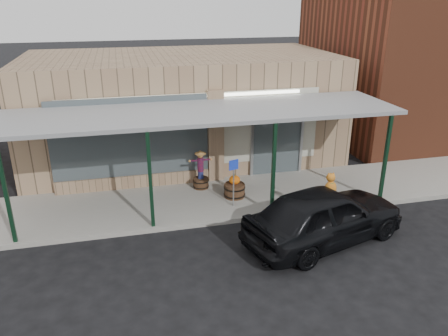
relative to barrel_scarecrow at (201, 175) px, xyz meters
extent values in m
plane|color=black|center=(-0.04, -4.47, -0.61)|extent=(120.00, 120.00, 0.00)
cube|color=gray|center=(-0.04, -0.87, -0.54)|extent=(40.00, 3.20, 0.15)
cube|color=#9B7D5F|center=(-0.04, 3.73, 1.49)|extent=(12.00, 6.00, 4.20)
cube|color=#495458|center=(-2.24, 0.58, 1.29)|extent=(5.20, 0.06, 2.80)
cube|color=#495458|center=(2.96, 0.71, 0.89)|extent=(1.80, 0.06, 2.80)
cube|color=#9B7D5F|center=(0.66, 0.63, 1.09)|extent=(0.55, 0.30, 3.40)
cube|color=#9B7D5F|center=(-2.24, 0.63, -0.26)|extent=(5.20, 0.30, 0.50)
cube|color=#B5B3A0|center=(-0.04, 0.70, 1.39)|extent=(9.00, 0.02, 2.60)
cube|color=white|center=(-0.04, 0.67, 2.59)|extent=(7.50, 0.03, 0.10)
cube|color=gray|center=(-0.04, -0.87, 2.44)|extent=(12.00, 3.00, 0.12)
cube|color=black|center=(-5.54, -2.32, 0.94)|extent=(0.10, 0.10, 2.95)
cube|color=black|center=(-1.84, -2.32, 0.94)|extent=(0.10, 0.10, 2.95)
cube|color=black|center=(1.76, -2.32, 0.94)|extent=(0.10, 0.10, 2.95)
cube|color=black|center=(5.46, -2.32, 0.94)|extent=(0.10, 0.10, 2.95)
cube|color=brown|center=(12.96, 4.73, 2.64)|extent=(12.00, 8.00, 6.50)
cylinder|color=#523321|center=(0.00, 0.00, -0.28)|extent=(0.56, 0.56, 0.35)
cylinder|color=navy|center=(0.00, 0.00, 0.02)|extent=(0.21, 0.21, 0.26)
cylinder|color=maroon|center=(0.00, 0.00, 0.39)|extent=(0.22, 0.22, 0.48)
sphere|color=tan|center=(0.00, 0.00, 0.73)|extent=(0.19, 0.19, 0.19)
cone|color=tan|center=(0.00, 0.00, 0.84)|extent=(0.32, 0.32, 0.12)
cylinder|color=#523321|center=(0.94, -0.97, -0.23)|extent=(0.85, 0.85, 0.45)
ellipsoid|color=#FF4E10|center=(0.94, -0.97, 0.14)|extent=(0.36, 0.36, 0.29)
cylinder|color=#4C471E|center=(0.94, -0.97, 0.31)|extent=(0.05, 0.05, 0.07)
cylinder|color=gray|center=(0.74, -1.61, 0.15)|extent=(0.04, 0.04, 1.23)
cube|color=blue|center=(0.74, -1.61, 0.93)|extent=(0.31, 0.11, 0.32)
imported|color=black|center=(2.68, -3.99, 0.19)|extent=(5.03, 3.17, 1.60)
ellipsoid|color=#C86823|center=(3.22, -3.16, 0.56)|extent=(0.35, 0.30, 0.45)
sphere|color=#C86823|center=(3.22, -3.11, 0.88)|extent=(0.26, 0.26, 0.26)
cylinder|color=#17672E|center=(3.22, -3.16, 0.74)|extent=(0.17, 0.17, 0.02)
camera|label=1|loc=(-2.43, -13.58, 5.75)|focal=35.00mm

